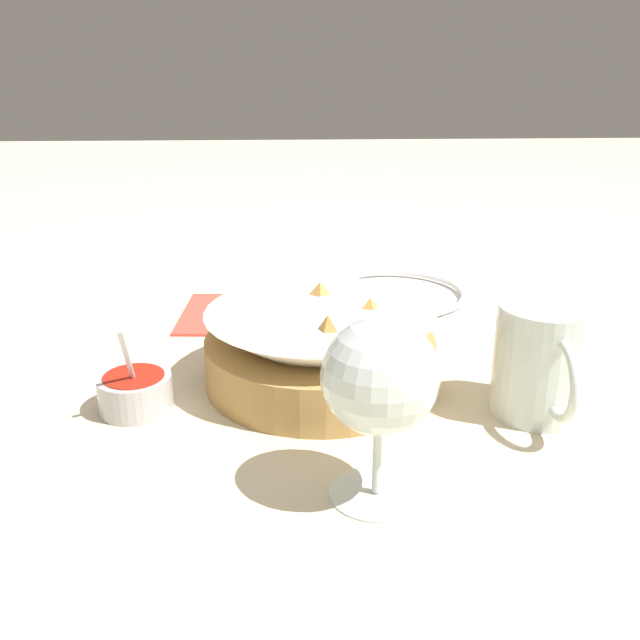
{
  "coord_description": "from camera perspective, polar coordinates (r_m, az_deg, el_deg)",
  "views": [
    {
      "loc": [
        0.69,
        -0.04,
        0.33
      ],
      "look_at": [
        0.02,
        -0.02,
        0.07
      ],
      "focal_mm": 40.0,
      "sensor_mm": 36.0,
      "label": 1
    }
  ],
  "objects": [
    {
      "name": "sauce_cup",
      "position": [
        0.71,
        -14.58,
        -5.51
      ],
      "size": [
        0.07,
        0.07,
        0.1
      ],
      "color": "#B7B7BC",
      "rests_on": "ground_plane"
    },
    {
      "name": "ground_plane",
      "position": [
        0.77,
        1.11,
        -4.32
      ],
      "size": [
        4.0,
        4.0,
        0.0
      ],
      "primitive_type": "plane",
      "color": "beige"
    },
    {
      "name": "food_basket",
      "position": [
        0.74,
        0.04,
        -2.35
      ],
      "size": [
        0.24,
        0.24,
        0.1
      ],
      "color": "#B2894C",
      "rests_on": "ground_plane"
    },
    {
      "name": "beer_mug",
      "position": [
        0.7,
        17.31,
        -3.43
      ],
      "size": [
        0.13,
        0.09,
        0.11
      ],
      "color": "silver",
      "rests_on": "ground_plane"
    },
    {
      "name": "side_plate",
      "position": [
        0.99,
        6.05,
        2.0
      ],
      "size": [
        0.2,
        0.2,
        0.01
      ],
      "color": "white",
      "rests_on": "ground_plane"
    },
    {
      "name": "wine_glass",
      "position": [
        0.53,
        4.8,
        -4.92
      ],
      "size": [
        0.09,
        0.09,
        0.15
      ],
      "color": "silver",
      "rests_on": "ground_plane"
    },
    {
      "name": "napkin",
      "position": [
        0.94,
        -8.29,
        0.61
      ],
      "size": [
        0.15,
        0.1,
        0.01
      ],
      "color": "#DB4C3D",
      "rests_on": "ground_plane"
    }
  ]
}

